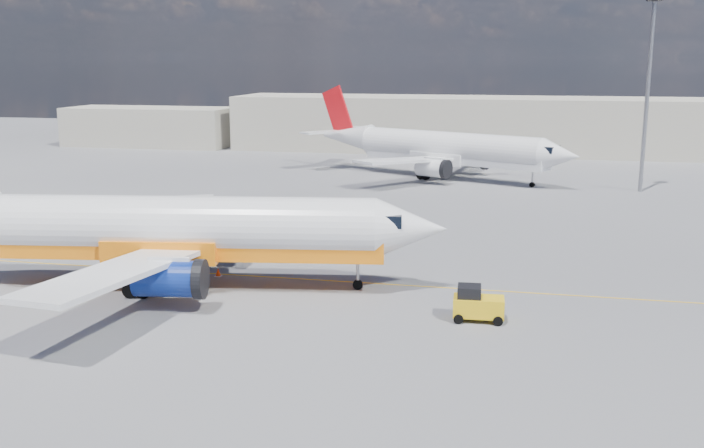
% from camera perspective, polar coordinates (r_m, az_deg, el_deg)
% --- Properties ---
extents(ground, '(240.00, 240.00, 0.00)m').
position_cam_1_polar(ground, '(46.82, -4.08, -5.04)').
color(ground, '#5B5B60').
rests_on(ground, ground).
extents(taxi_line, '(70.00, 0.15, 0.01)m').
position_cam_1_polar(taxi_line, '(49.58, -3.11, -4.05)').
color(taxi_line, yellow).
rests_on(taxi_line, ground).
extents(terminal_main, '(70.00, 14.00, 8.00)m').
position_cam_1_polar(terminal_main, '(118.58, 8.53, 7.19)').
color(terminal_main, '#BAB3A0').
rests_on(terminal_main, ground).
extents(terminal_annex, '(26.00, 10.00, 6.00)m').
position_cam_1_polar(terminal_annex, '(129.04, -14.49, 6.88)').
color(terminal_annex, '#BAB3A0').
rests_on(terminal_annex, ground).
extents(main_jet, '(35.44, 27.65, 10.71)m').
position_cam_1_polar(main_jet, '(48.60, -13.48, -0.36)').
color(main_jet, white).
rests_on(main_jet, ground).
extents(second_jet, '(33.40, 25.11, 10.33)m').
position_cam_1_polar(second_jet, '(91.38, 6.57, 5.49)').
color(second_jet, white).
rests_on(second_jet, ground).
extents(gse_tug, '(2.73, 1.77, 1.89)m').
position_cam_1_polar(gse_tug, '(42.28, 9.07, -5.78)').
color(gse_tug, black).
rests_on(gse_tug, ground).
extents(traffic_cone, '(0.40, 0.40, 0.56)m').
position_cam_1_polar(traffic_cone, '(50.90, -9.71, -3.47)').
color(traffic_cone, white).
rests_on(traffic_cone, ground).
extents(floodlight_mast, '(1.44, 1.44, 19.70)m').
position_cam_1_polar(floodlight_mast, '(86.24, 20.78, 9.99)').
color(floodlight_mast, gray).
rests_on(floodlight_mast, ground).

